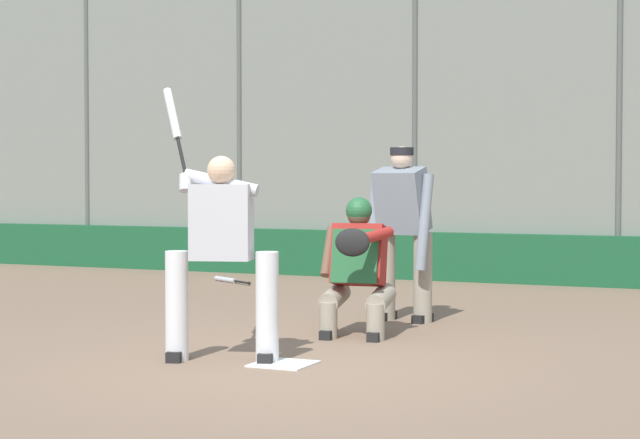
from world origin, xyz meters
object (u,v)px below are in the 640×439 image
(catcher_behind_plate, at_px, (357,265))
(spare_bat_near_backstop, at_px, (181,292))
(batter_at_plate, at_px, (220,250))
(umpire_home, at_px, (402,228))
(spare_bat_by_padding, at_px, (228,280))

(catcher_behind_plate, height_order, spare_bat_near_backstop, catcher_behind_plate)
(batter_at_plate, relative_size, catcher_behind_plate, 1.72)
(batter_at_plate, xyz_separation_m, spare_bat_near_backstop, (2.77, -3.95, -0.82))
(umpire_home, bearing_deg, batter_at_plate, 86.64)
(batter_at_plate, distance_m, spare_bat_near_backstop, 4.89)
(catcher_behind_plate, height_order, spare_bat_by_padding, catcher_behind_plate)
(batter_at_plate, relative_size, umpire_home, 1.24)
(umpire_home, bearing_deg, catcher_behind_plate, 95.53)
(umpire_home, distance_m, spare_bat_near_backstop, 3.59)
(umpire_home, bearing_deg, spare_bat_by_padding, -32.20)
(spare_bat_near_backstop, relative_size, spare_bat_by_padding, 0.89)
(batter_at_plate, bearing_deg, catcher_behind_plate, -123.28)
(spare_bat_near_backstop, bearing_deg, catcher_behind_plate, 18.40)
(catcher_behind_plate, relative_size, umpire_home, 0.72)
(catcher_behind_plate, bearing_deg, umpire_home, -99.26)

